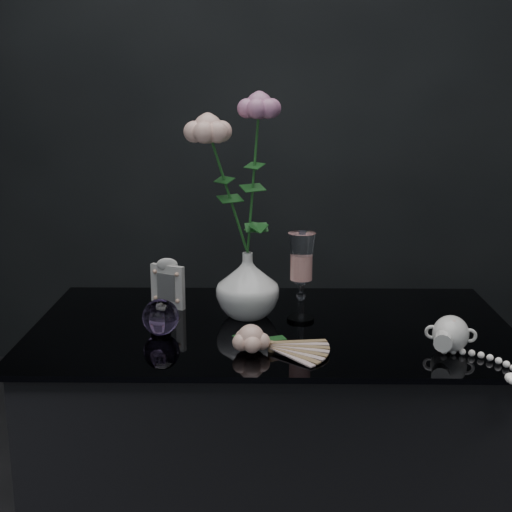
# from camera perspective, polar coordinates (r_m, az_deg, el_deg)

# --- Properties ---
(table) EXTENTS (1.05, 0.58, 0.76)m
(table) POSITION_cam_1_polar(r_m,az_deg,el_deg) (1.75, 1.21, -17.40)
(table) COLOR black
(table) RESTS_ON ground
(vase) EXTENTS (0.17, 0.17, 0.15)m
(vase) POSITION_cam_1_polar(r_m,az_deg,el_deg) (1.61, -0.68, -2.34)
(vase) COLOR white
(vase) RESTS_ON table
(wine_glass) EXTENTS (0.08, 0.08, 0.20)m
(wine_glass) POSITION_cam_1_polar(r_m,az_deg,el_deg) (1.59, 3.64, -1.71)
(wine_glass) COLOR white
(wine_glass) RESTS_ON table
(picture_frame) EXTENTS (0.11, 0.10, 0.12)m
(picture_frame) POSITION_cam_1_polar(r_m,az_deg,el_deg) (1.70, -7.07, -2.15)
(picture_frame) COLOR silver
(picture_frame) RESTS_ON table
(paperweight) EXTENTS (0.09, 0.09, 0.08)m
(paperweight) POSITION_cam_1_polar(r_m,az_deg,el_deg) (1.52, -7.64, -4.86)
(paperweight) COLOR #A47CCA
(paperweight) RESTS_ON table
(paper_fan) EXTENTS (0.28, 0.26, 0.02)m
(paper_fan) POSITION_cam_1_polar(r_m,az_deg,el_deg) (1.43, 1.24, -7.17)
(paper_fan) COLOR beige
(paper_fan) RESTS_ON table
(loose_rose) EXTENTS (0.15, 0.18, 0.06)m
(loose_rose) POSITION_cam_1_polar(r_m,az_deg,el_deg) (1.42, -0.42, -6.61)
(loose_rose) COLOR #FFBAA4
(loose_rose) RESTS_ON table
(pearl_jar) EXTENTS (0.31, 0.32, 0.07)m
(pearl_jar) POSITION_cam_1_polar(r_m,az_deg,el_deg) (1.48, 15.32, -5.90)
(pearl_jar) COLOR white
(pearl_jar) RESTS_ON table
(roses) EXTENTS (0.19, 0.13, 0.40)m
(roses) POSITION_cam_1_polar(r_m,az_deg,el_deg) (1.56, -1.46, 6.95)
(roses) COLOR #FFBAA9
(roses) RESTS_ON vase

